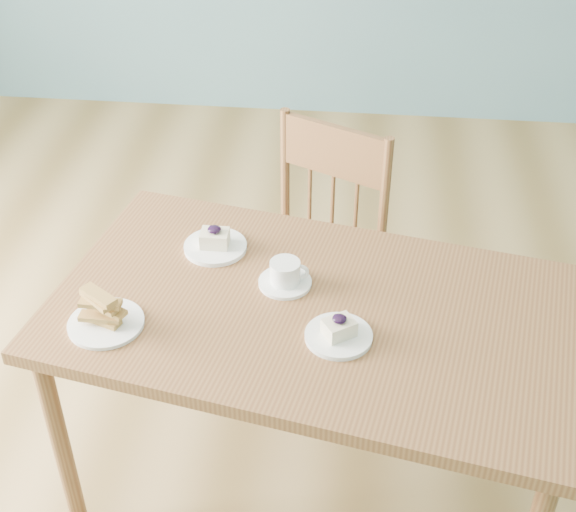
{
  "coord_description": "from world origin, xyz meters",
  "views": [
    {
      "loc": [
        0.15,
        -1.56,
        2.02
      ],
      "look_at": [
        -0.02,
        0.03,
        0.83
      ],
      "focal_mm": 50.0,
      "sensor_mm": 36.0,
      "label": 1
    }
  ],
  "objects": [
    {
      "name": "dining_table",
      "position": [
        0.05,
        -0.02,
        0.64
      ],
      "size": [
        1.44,
        1.0,
        0.71
      ],
      "rotation": [
        0.0,
        0.0,
        -0.19
      ],
      "color": "brown",
      "rests_on": "ground"
    },
    {
      "name": "cheesecake_plate_near",
      "position": [
        0.12,
        -0.13,
        0.73
      ],
      "size": [
        0.16,
        0.16,
        0.07
      ],
      "rotation": [
        0.0,
        0.0,
        0.59
      ],
      "color": "white",
      "rests_on": "dining_table"
    },
    {
      "name": "biscotti_plate",
      "position": [
        -0.45,
        -0.14,
        0.74
      ],
      "size": [
        0.19,
        0.19,
        0.1
      ],
      "rotation": [
        0.0,
        0.0,
        -0.28
      ],
      "color": "white",
      "rests_on": "dining_table"
    },
    {
      "name": "coffee_cup",
      "position": [
        -0.03,
        0.06,
        0.74
      ],
      "size": [
        0.14,
        0.14,
        0.07
      ],
      "rotation": [
        0.0,
        0.0,
        0.08
      ],
      "color": "white",
      "rests_on": "dining_table"
    },
    {
      "name": "dining_chair",
      "position": [
        0.0,
        0.53,
        0.45
      ],
      "size": [
        0.53,
        0.52,
        0.88
      ],
      "rotation": [
        0.0,
        0.0,
        -0.44
      ],
      "color": "brown",
      "rests_on": "ground"
    },
    {
      "name": "room",
      "position": [
        0.0,
        0.0,
        1.35
      ],
      "size": [
        5.01,
        5.01,
        2.71
      ],
      "color": "#AA864F",
      "rests_on": "ground"
    },
    {
      "name": "cheesecake_plate_far",
      "position": [
        -0.24,
        0.2,
        0.73
      ],
      "size": [
        0.17,
        0.17,
        0.07
      ],
      "rotation": [
        0.0,
        0.0,
        0.0
      ],
      "color": "white",
      "rests_on": "dining_table"
    }
  ]
}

